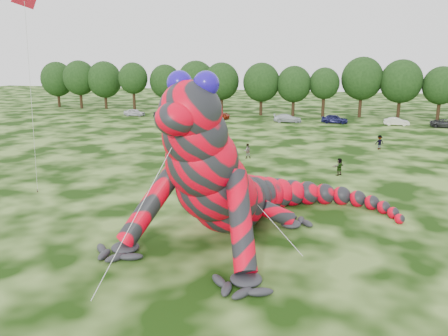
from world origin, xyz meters
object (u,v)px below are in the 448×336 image
car_0 (135,112)px  spectator_4 (176,127)px  tree_2 (105,85)px  car_6 (446,123)px  tree_4 (165,88)px  tree_1 (80,85)px  car_2 (215,115)px  spectator_0 (214,150)px  car_3 (287,118)px  spectator_2 (379,142)px  tree_5 (196,87)px  tree_7 (261,89)px  car_4 (335,119)px  flying_kite (25,15)px  tree_8 (294,91)px  spectator_1 (247,151)px  spectator_5 (339,167)px  tree_10 (361,87)px  tree_3 (134,87)px  tree_9 (324,92)px  tree_6 (222,88)px  inflatable_gecko (236,151)px  tree_0 (58,85)px  tree_11 (400,89)px  car_1 (167,114)px

car_0 → spectator_4: (13.96, -15.19, 0.14)m
tree_2 → car_6: tree_2 is taller
car_0 → tree_4: bearing=-17.1°
tree_1 → car_0: bearing=-27.3°
car_2 → spectator_0: size_ratio=3.00×
car_3 → spectator_2: bearing=-154.8°
tree_5 → spectator_2: 43.04m
car_2 → tree_7: bearing=-38.4°
car_2 → car_4: bearing=-84.9°
tree_4 → car_0: bearing=-104.7°
flying_kite → tree_8: (11.53, 54.25, -8.52)m
tree_1 → car_4: bearing=-9.1°
car_2 → spectator_1: spectator_1 is taller
car_6 → spectator_1: size_ratio=2.87×
tree_4 → car_6: tree_4 is taller
flying_kite → spectator_5: flying_kite is taller
spectator_1 → spectator_4: size_ratio=0.99×
tree_10 → tree_5: bearing=-179.7°
car_4 → spectator_5: size_ratio=2.70×
tree_3 → tree_9: bearing=0.4°
spectator_4 → tree_4: bearing=-59.4°
tree_4 → car_0: size_ratio=2.36×
tree_5 → tree_3: bearing=-173.8°
tree_6 → car_6: bearing=-10.6°
inflatable_gecko → car_6: (21.35, 47.32, -4.24)m
car_3 → tree_2: bearing=67.0°
spectator_0 → tree_5: bearing=-123.5°
tree_2 → spectator_1: size_ratio=6.16×
flying_kite → spectator_4: size_ratio=9.31×
flying_kite → spectator_5: bearing=34.8°
flying_kite → spectator_1: size_ratio=9.43×
inflatable_gecko → car_0: size_ratio=5.07×
inflatable_gecko → tree_2: 69.98m
spectator_1 → car_2: bearing=-90.8°
tree_0 → tree_6: tree_0 is taller
car_3 → tree_0: bearing=69.6°
car_4 → spectator_1: bearing=165.9°
tree_4 → tree_8: (25.42, -1.73, -0.06)m
car_4 → spectator_0: size_ratio=2.38×
spectator_1 → car_4: bearing=-129.6°
tree_2 → spectator_0: 51.91m
spectator_5 → tree_10: bearing=-144.3°
tree_10 → car_4: tree_10 is taller
tree_7 → car_3: bearing=-52.9°
tree_2 → tree_11: (56.80, -0.57, 0.21)m
inflatable_gecko → spectator_0: (-6.74, 17.98, -3.98)m
tree_1 → car_4: size_ratio=2.32×
tree_5 → spectator_2: size_ratio=5.97×
car_1 → spectator_1: spectator_1 is taller
inflatable_gecko → spectator_4: size_ratio=12.26×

